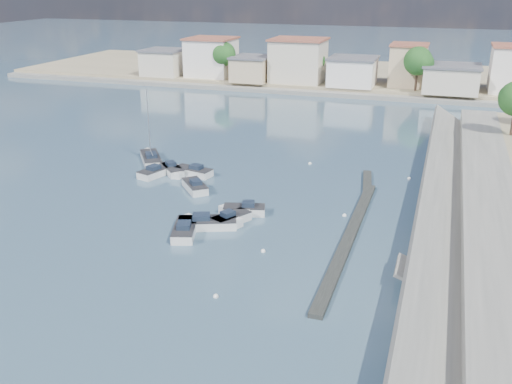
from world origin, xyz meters
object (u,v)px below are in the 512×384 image
Objects in this scene: motorboat_e at (158,172)px; motorboat_h at (211,223)px; motorboat_c at (192,172)px; motorboat_g at (173,171)px; motorboat_a at (185,229)px; sailboat at (151,158)px; motorboat_f at (194,186)px; motorboat_b at (233,219)px; motorboat_d at (242,210)px.

motorboat_e and motorboat_h have the same top height.
motorboat_c is 14.80m from motorboat_h.
motorboat_c is at bearing 10.45° from motorboat_g.
motorboat_a is 15.69m from motorboat_c.
motorboat_c is at bearing -24.30° from sailboat.
sailboat is (-4.65, 3.47, 0.03)m from motorboat_g.
motorboat_c and motorboat_f have the same top height.
sailboat is at bearing 155.70° from motorboat_c.
motorboat_b is 21.32m from sailboat.
motorboat_g is (-11.40, 8.57, 0.00)m from motorboat_d.
motorboat_h is (7.64, -12.68, -0.00)m from motorboat_c.
motorboat_c and motorboat_e have the same top height.
motorboat_h is (5.36, -8.37, 0.00)m from motorboat_f.
motorboat_e is 16.04m from motorboat_h.
motorboat_a is 1.22× the size of motorboat_f.
motorboat_f is at bearing 122.62° from motorboat_h.
motorboat_a and motorboat_f have the same top height.
motorboat_h is (9.79, -12.29, -0.00)m from motorboat_g.
motorboat_e is 6.61m from motorboat_f.
sailboat is at bearing 126.15° from motorboat_a.
sailboat reaches higher than motorboat_g.
motorboat_e is at bearing 142.03° from motorboat_b.
motorboat_c is at bearing 112.58° from motorboat_a.
motorboat_a is at bearing -59.88° from motorboat_g.
motorboat_f is (2.28, -4.31, -0.00)m from motorboat_c.
motorboat_a is at bearing -132.45° from motorboat_b.
motorboat_e is 1.19× the size of motorboat_f.
motorboat_g is (-11.29, 10.69, 0.00)m from motorboat_b.
motorboat_a and motorboat_b have the same top height.
motorboat_b is 0.93× the size of motorboat_d.
motorboat_b is 0.82× the size of motorboat_c.
motorboat_a is 1.27× the size of motorboat_b.
motorboat_e is at bearing -52.59° from sailboat.
motorboat_b and motorboat_e have the same top height.
motorboat_d is (0.11, 2.12, -0.00)m from motorboat_b.
motorboat_b is at bearing -50.50° from motorboat_c.
motorboat_d is 20.06m from sailboat.
motorboat_d is at bearing 87.10° from motorboat_b.
motorboat_f and motorboat_h have the same top height.
motorboat_a is at bearing -131.72° from motorboat_h.
sailboat is at bearing 143.30° from motorboat_g.
motorboat_b is at bearing -43.44° from motorboat_g.
motorboat_h is (-1.61, -3.72, 0.00)m from motorboat_d.
motorboat_a is 0.91× the size of motorboat_h.
sailboat is at bearing 138.39° from motorboat_b.
motorboat_f is at bearing -39.11° from sailboat.
motorboat_d is at bearing -36.86° from sailboat.
motorboat_a and motorboat_e have the same top height.
motorboat_g and motorboat_h have the same top height.
motorboat_b is 15.55m from motorboat_g.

